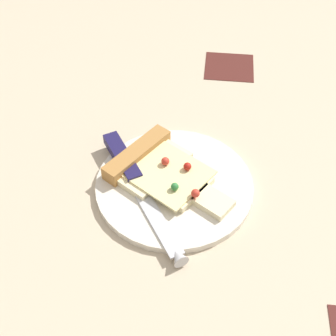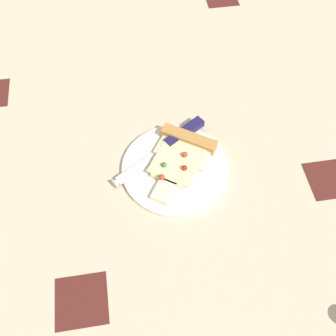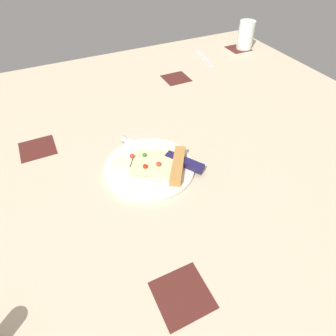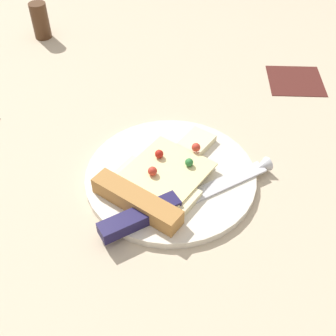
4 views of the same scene
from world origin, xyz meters
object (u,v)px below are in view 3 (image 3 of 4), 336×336
(plate, at_px, (149,167))
(fork, at_px, (204,57))
(pizza_slice, at_px, (160,164))
(knife, at_px, (168,156))
(drinking_glass, at_px, (246,35))

(plate, distance_m, fork, 0.70)
(pizza_slice, relative_size, fork, 1.22)
(pizza_slice, xyz_separation_m, knife, (-0.02, 0.03, -0.00))
(pizza_slice, height_order, fork, pizza_slice)
(drinking_glass, distance_m, fork, 0.22)
(knife, bearing_deg, plate, 154.04)
(knife, relative_size, fork, 1.39)
(pizza_slice, bearing_deg, drinking_glass, -16.85)
(plate, xyz_separation_m, drinking_glass, (-0.53, 0.67, 0.05))
(plate, distance_m, pizza_slice, 0.03)
(knife, relative_size, drinking_glass, 1.90)
(pizza_slice, height_order, drinking_glass, drinking_glass)
(plate, bearing_deg, knife, 96.39)
(knife, height_order, fork, knife)
(plate, distance_m, drinking_glass, 0.86)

